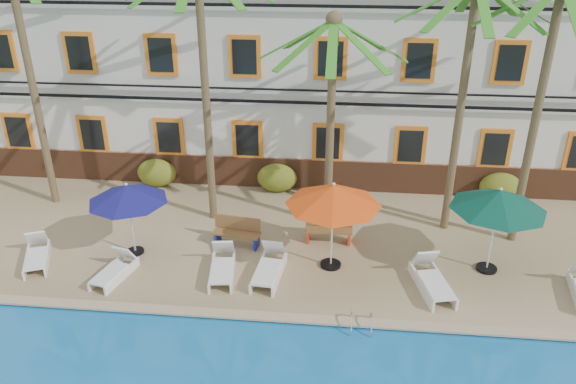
# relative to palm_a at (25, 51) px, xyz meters

# --- Properties ---
(ground) EXTENTS (100.00, 100.00, 0.00)m
(ground) POSITION_rel_palm_a_xyz_m (8.36, -4.96, -5.74)
(ground) COLOR #384C23
(ground) RESTS_ON ground
(pool_deck) EXTENTS (30.00, 12.00, 0.25)m
(pool_deck) POSITION_rel_palm_a_xyz_m (8.36, 0.04, -5.61)
(pool_deck) COLOR tan
(pool_deck) RESTS_ON ground
(pool_coping) EXTENTS (30.00, 0.35, 0.06)m
(pool_coping) POSITION_rel_palm_a_xyz_m (8.36, -5.86, -5.46)
(pool_coping) COLOR tan
(pool_coping) RESTS_ON pool_deck
(hotel_building) EXTENTS (25.40, 6.44, 10.22)m
(hotel_building) POSITION_rel_palm_a_xyz_m (8.36, 5.02, -0.36)
(hotel_building) COLOR silver
(hotel_building) RESTS_ON pool_deck
(palm_a) EXTENTS (4.42, 4.42, 8.60)m
(palm_a) POSITION_rel_palm_a_xyz_m (0.00, 0.00, 0.00)
(palm_a) COLOR brown
(palm_a) RESTS_ON pool_deck
(palm_b) EXTENTS (4.42, 4.42, 8.60)m
(palm_b) POSITION_rel_palm_a_xyz_m (6.04, -0.61, -0.00)
(palm_b) COLOR brown
(palm_b) RESTS_ON pool_deck
(palm_c) EXTENTS (4.42, 4.42, 6.98)m
(palm_c) POSITION_rel_palm_a_xyz_m (9.98, -0.65, -0.94)
(palm_c) COLOR brown
(palm_c) RESTS_ON pool_deck
(palm_d) EXTENTS (4.42, 4.42, 8.09)m
(palm_d) POSITION_rel_palm_a_xyz_m (13.91, -0.56, -0.29)
(palm_d) COLOR brown
(palm_d) RESTS_ON pool_deck
(palm_e) EXTENTS (4.42, 4.42, 8.11)m
(palm_e) POSITION_rel_palm_a_xyz_m (15.98, -1.12, -0.28)
(palm_e) COLOR brown
(palm_e) RESTS_ON pool_deck
(shrub_left) EXTENTS (1.50, 0.90, 1.10)m
(shrub_left) POSITION_rel_palm_a_xyz_m (3.34, 1.64, -4.94)
(shrub_left) COLOR #195217
(shrub_left) RESTS_ON pool_deck
(shrub_mid) EXTENTS (1.50, 0.90, 1.10)m
(shrub_mid) POSITION_rel_palm_a_xyz_m (8.00, 1.64, -4.94)
(shrub_mid) COLOR #195217
(shrub_mid) RESTS_ON pool_deck
(shrub_right) EXTENTS (1.50, 0.90, 1.10)m
(shrub_right) POSITION_rel_palm_a_xyz_m (16.19, 1.64, -4.94)
(shrub_right) COLOR #195217
(shrub_right) RESTS_ON pool_deck
(umbrella_blue) EXTENTS (2.39, 2.39, 2.40)m
(umbrella_blue) POSITION_rel_palm_a_xyz_m (4.12, -3.13, -3.44)
(umbrella_blue) COLOR black
(umbrella_blue) RESTS_ON pool_deck
(umbrella_red) EXTENTS (2.76, 2.76, 2.75)m
(umbrella_red) POSITION_rel_palm_a_xyz_m (10.19, -3.27, -3.13)
(umbrella_red) COLOR black
(umbrella_red) RESTS_ON pool_deck
(umbrella_green) EXTENTS (2.70, 2.70, 2.70)m
(umbrella_green) POSITION_rel_palm_a_xyz_m (14.79, -3.01, -3.18)
(umbrella_green) COLOR black
(umbrella_green) RESTS_ON pool_deck
(lounger_a) EXTENTS (1.27, 1.89, 0.84)m
(lounger_a) POSITION_rel_palm_a_xyz_m (1.38, -3.97, -5.21)
(lounger_a) COLOR white
(lounger_a) RESTS_ON pool_deck
(lounger_b) EXTENTS (0.98, 1.77, 0.79)m
(lounger_b) POSITION_rel_palm_a_xyz_m (4.01, -4.49, -5.23)
(lounger_b) COLOR white
(lounger_b) RESTS_ON pool_deck
(lounger_c) EXTENTS (0.90, 1.94, 0.88)m
(lounger_c) POSITION_rel_palm_a_xyz_m (7.07, -4.04, -5.20)
(lounger_c) COLOR white
(lounger_c) RESTS_ON pool_deck
(lounger_d) EXTENTS (0.88, 2.00, 0.92)m
(lounger_d) POSITION_rel_palm_a_xyz_m (8.43, -3.98, -5.19)
(lounger_d) COLOR white
(lounger_d) RESTS_ON pool_deck
(lounger_e) EXTENTS (1.15, 2.11, 0.95)m
(lounger_e) POSITION_rel_palm_a_xyz_m (13.03, -4.14, -5.18)
(lounger_e) COLOR white
(lounger_e) RESTS_ON pool_deck
(bench_left) EXTENTS (1.56, 0.70, 0.93)m
(bench_left) POSITION_rel_palm_a_xyz_m (7.20, -2.32, -5.02)
(bench_left) COLOR olive
(bench_left) RESTS_ON pool_deck
(bench_right) EXTENTS (1.50, 0.48, 0.93)m
(bench_right) POSITION_rel_palm_a_xyz_m (10.08, -1.81, -5.02)
(bench_right) COLOR olive
(bench_right) RESTS_ON pool_deck
(pool_ladder) EXTENTS (0.54, 0.74, 0.74)m
(pool_ladder) POSITION_rel_palm_a_xyz_m (11.05, -5.96, -5.49)
(pool_ladder) COLOR silver
(pool_ladder) RESTS_ON ground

